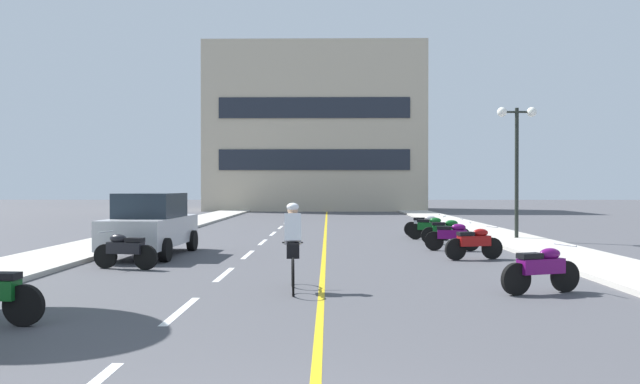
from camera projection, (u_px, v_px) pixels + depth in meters
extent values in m
plane|color=#47474C|center=(319.00, 236.00, 24.64)|extent=(140.00, 140.00, 0.00)
cube|color=#B7B2A8|center=(165.00, 229.00, 27.74)|extent=(2.40, 72.00, 0.12)
cube|color=#B7B2A8|center=(476.00, 229.00, 27.54)|extent=(2.40, 72.00, 0.12)
cube|color=silver|center=(181.00, 310.00, 9.67)|extent=(0.14, 2.20, 0.01)
cube|color=silver|center=(224.00, 274.00, 13.67)|extent=(0.14, 2.20, 0.01)
cube|color=silver|center=(248.00, 255.00, 17.67)|extent=(0.14, 2.20, 0.01)
cube|color=silver|center=(263.00, 242.00, 21.67)|extent=(0.14, 2.20, 0.01)
cube|color=silver|center=(273.00, 234.00, 25.67)|extent=(0.14, 2.20, 0.01)
cube|color=silver|center=(280.00, 227.00, 29.67)|extent=(0.14, 2.20, 0.01)
cube|color=silver|center=(286.00, 223.00, 33.67)|extent=(0.14, 2.20, 0.01)
cube|color=silver|center=(291.00, 219.00, 37.67)|extent=(0.14, 2.20, 0.01)
cube|color=silver|center=(294.00, 216.00, 41.67)|extent=(0.14, 2.20, 0.01)
cube|color=silver|center=(297.00, 213.00, 45.67)|extent=(0.14, 2.20, 0.01)
cube|color=silver|center=(300.00, 211.00, 49.67)|extent=(0.14, 2.20, 0.01)
cube|color=gold|center=(326.00, 230.00, 27.64)|extent=(0.12, 66.00, 0.01)
cube|color=#BCAD93|center=(315.00, 130.00, 53.07)|extent=(18.49, 8.96, 14.08)
cube|color=#1E232D|center=(314.00, 160.00, 48.56)|extent=(15.53, 0.10, 1.69)
cube|color=#1E232D|center=(314.00, 108.00, 48.53)|extent=(15.53, 0.10, 1.69)
cylinder|color=black|center=(517.00, 173.00, 22.21)|extent=(0.14, 0.14, 4.82)
cylinder|color=black|center=(517.00, 112.00, 22.19)|extent=(1.10, 0.08, 0.08)
sphere|color=white|center=(502.00, 112.00, 22.20)|extent=(0.36, 0.36, 0.36)
sphere|color=white|center=(532.00, 112.00, 22.18)|extent=(0.36, 0.36, 0.36)
cylinder|color=black|center=(139.00, 240.00, 18.85)|extent=(0.24, 0.65, 0.64)
cylinder|color=black|center=(192.00, 241.00, 18.77)|extent=(0.24, 0.65, 0.64)
cylinder|color=black|center=(103.00, 250.00, 16.05)|extent=(0.24, 0.65, 0.64)
cylinder|color=black|center=(165.00, 250.00, 15.98)|extent=(0.24, 0.65, 0.64)
cube|color=#B7B7BC|center=(151.00, 231.00, 17.41)|extent=(1.82, 4.25, 0.80)
cube|color=#1E2833|center=(151.00, 205.00, 17.40)|extent=(1.62, 2.24, 0.70)
cylinder|color=black|center=(24.00, 305.00, 8.57)|extent=(0.61, 0.14, 0.60)
cube|color=black|center=(4.00, 276.00, 8.59)|extent=(0.46, 0.27, 0.10)
cylinder|color=black|center=(565.00, 276.00, 11.37)|extent=(0.60, 0.29, 0.60)
cylinder|color=black|center=(516.00, 279.00, 11.03)|extent=(0.60, 0.29, 0.60)
cube|color=#590C59|center=(541.00, 266.00, 11.20)|extent=(0.94, 0.56, 0.28)
ellipsoid|color=#590C59|center=(550.00, 254.00, 11.26)|extent=(0.49, 0.37, 0.22)
cube|color=black|center=(530.00, 256.00, 11.12)|extent=(0.49, 0.37, 0.10)
cylinder|color=silver|center=(565.00, 245.00, 11.37)|extent=(0.23, 0.58, 0.03)
cylinder|color=black|center=(106.00, 256.00, 14.68)|extent=(0.61, 0.24, 0.60)
cylinder|color=black|center=(146.00, 258.00, 14.41)|extent=(0.61, 0.24, 0.60)
cube|color=black|center=(125.00, 248.00, 14.55)|extent=(0.94, 0.48, 0.28)
ellipsoid|color=black|center=(118.00, 239.00, 14.59)|extent=(0.48, 0.34, 0.22)
cube|color=black|center=(135.00, 240.00, 14.48)|extent=(0.48, 0.34, 0.10)
cylinder|color=silver|center=(105.00, 232.00, 14.68)|extent=(0.17, 0.59, 0.03)
cylinder|color=black|center=(492.00, 248.00, 16.58)|extent=(0.61, 0.25, 0.60)
cylinder|color=black|center=(456.00, 249.00, 16.32)|extent=(0.61, 0.25, 0.60)
cube|color=maroon|center=(474.00, 241.00, 16.45)|extent=(0.94, 0.49, 0.28)
ellipsoid|color=maroon|center=(481.00, 233.00, 16.49)|extent=(0.49, 0.34, 0.22)
cube|color=black|center=(466.00, 234.00, 16.39)|extent=(0.49, 0.34, 0.10)
cylinder|color=silver|center=(492.00, 227.00, 16.58)|extent=(0.18, 0.59, 0.03)
cylinder|color=black|center=(470.00, 242.00, 18.64)|extent=(0.61, 0.20, 0.60)
cylinder|color=black|center=(434.00, 241.00, 18.83)|extent=(0.61, 0.20, 0.60)
cube|color=#590C59|center=(452.00, 234.00, 18.73)|extent=(0.93, 0.42, 0.28)
ellipsoid|color=#590C59|center=(459.00, 227.00, 18.69)|extent=(0.47, 0.31, 0.22)
cube|color=black|center=(444.00, 228.00, 18.77)|extent=(0.47, 0.31, 0.10)
cylinder|color=silver|center=(470.00, 222.00, 18.63)|extent=(0.13, 0.60, 0.03)
cylinder|color=black|center=(462.00, 236.00, 20.81)|extent=(0.61, 0.15, 0.60)
cylinder|color=black|center=(430.00, 236.00, 20.92)|extent=(0.61, 0.15, 0.60)
cube|color=#0C4C19|center=(446.00, 229.00, 20.86)|extent=(0.92, 0.35, 0.28)
ellipsoid|color=#0C4C19|center=(451.00, 223.00, 20.84)|extent=(0.46, 0.28, 0.22)
cube|color=black|center=(438.00, 224.00, 20.88)|extent=(0.46, 0.28, 0.10)
cylinder|color=silver|center=(462.00, 219.00, 20.80)|extent=(0.08, 0.60, 0.03)
cylinder|color=black|center=(445.00, 232.00, 22.43)|extent=(0.60, 0.29, 0.60)
cylinder|color=black|center=(415.00, 232.00, 22.80)|extent=(0.60, 0.29, 0.60)
cube|color=#0C4C19|center=(430.00, 226.00, 22.61)|extent=(0.94, 0.56, 0.28)
ellipsoid|color=#0C4C19|center=(435.00, 220.00, 22.54)|extent=(0.49, 0.37, 0.22)
cube|color=black|center=(423.00, 221.00, 22.70)|extent=(0.49, 0.37, 0.10)
cylinder|color=silver|center=(445.00, 216.00, 22.42)|extent=(0.23, 0.58, 0.03)
cylinder|color=black|center=(439.00, 230.00, 23.94)|extent=(0.61, 0.22, 0.60)
cylinder|color=black|center=(412.00, 229.00, 24.18)|extent=(0.61, 0.22, 0.60)
cube|color=#B2B2B7|center=(425.00, 224.00, 24.05)|extent=(0.94, 0.46, 0.28)
ellipsoid|color=#B2B2B7|center=(430.00, 218.00, 24.01)|extent=(0.48, 0.32, 0.22)
cube|color=black|center=(419.00, 219.00, 24.11)|extent=(0.48, 0.32, 0.10)
cylinder|color=silver|center=(439.00, 215.00, 23.93)|extent=(0.15, 0.59, 0.03)
torus|color=black|center=(293.00, 269.00, 12.05)|extent=(0.09, 0.72, 0.72)
torus|color=black|center=(293.00, 277.00, 11.01)|extent=(0.09, 0.72, 0.72)
cylinder|color=black|center=(293.00, 258.00, 11.50)|extent=(0.11, 0.95, 0.04)
cube|color=black|center=(293.00, 247.00, 11.35)|extent=(0.11, 0.21, 0.06)
cylinder|color=black|center=(293.00, 242.00, 11.95)|extent=(0.42, 0.06, 0.03)
cube|color=black|center=(293.00, 250.00, 11.40)|extent=(0.27, 0.38, 0.28)
cube|color=white|center=(293.00, 229.00, 11.55)|extent=(0.35, 0.48, 0.61)
sphere|color=tan|center=(293.00, 211.00, 11.67)|extent=(0.20, 0.20, 0.20)
ellipsoid|color=white|center=(293.00, 207.00, 11.67)|extent=(0.24, 0.26, 0.16)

